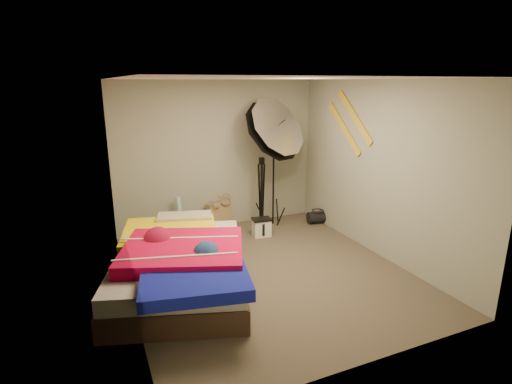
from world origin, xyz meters
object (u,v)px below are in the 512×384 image
tote_bag (219,215)px  duffel_bag (318,217)px  wrapping_roll (180,217)px  camera_case (262,228)px  photo_umbrella (272,132)px  camera_tripod (262,189)px  bed (181,264)px

tote_bag → duffel_bag: size_ratio=1.27×
wrapping_roll → camera_case: size_ratio=2.32×
photo_umbrella → camera_tripod: photo_umbrella is taller
wrapping_roll → duffel_bag: bearing=-9.4°
wrapping_roll → duffel_bag: (2.40, -0.40, -0.22)m
camera_tripod → tote_bag: bearing=144.6°
photo_umbrella → camera_tripod: 0.97m
camera_case → photo_umbrella: (0.31, 0.28, 1.54)m
camera_case → photo_umbrella: photo_umbrella is taller
tote_bag → camera_tripod: bearing=-57.2°
camera_case → camera_tripod: size_ratio=0.22×
tote_bag → duffel_bag: bearing=-38.8°
camera_case → duffel_bag: size_ratio=0.79×
duffel_bag → camera_tripod: size_ratio=0.28×
camera_tripod → camera_case: bearing=-114.0°
duffel_bag → bed: size_ratio=0.13×
wrapping_roll → photo_umbrella: size_ratio=0.28×
wrapping_roll → camera_tripod: bearing=-13.5°
photo_umbrella → duffel_bag: bearing=-6.9°
tote_bag → camera_tripod: camera_tripod is taller
wrapping_roll → photo_umbrella: bearing=-10.9°
bed → camera_tripod: size_ratio=2.08×
photo_umbrella → camera_case: bearing=-138.2°
bed → camera_case: bearing=36.2°
wrapping_roll → bed: 1.79m
tote_bag → duffel_bag: 1.77m
tote_bag → bed: (-1.10, -1.86, 0.10)m
camera_tripod → duffel_bag: bearing=-4.3°
tote_bag → camera_tripod: size_ratio=0.35×
bed → camera_tripod: 2.27m
photo_umbrella → bed: bearing=-142.8°
wrapping_roll → photo_umbrella: (1.53, -0.29, 1.35)m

